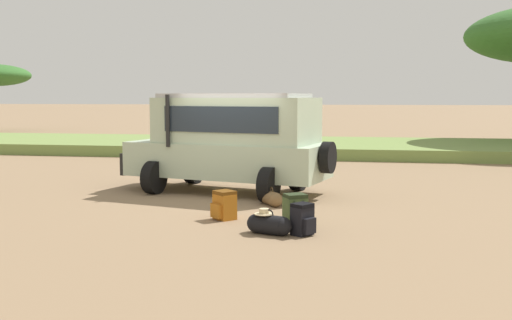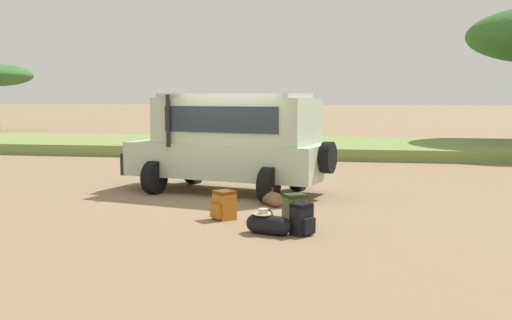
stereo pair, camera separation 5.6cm
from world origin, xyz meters
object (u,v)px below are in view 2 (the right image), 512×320
at_px(backpack_near_rear_wheel, 224,205).
at_px(duffel_bag_soft_canvas, 271,198).
at_px(backpack_cluster_center, 302,220).
at_px(safari_vehicle, 231,140).
at_px(backpack_beside_front_wheel, 294,209).
at_px(duffel_bag_low_black_case, 268,224).

relative_size(backpack_near_rear_wheel, duffel_bag_soft_canvas, 0.78).
xyz_separation_m(backpack_cluster_center, duffel_bag_soft_canvas, (-0.95, 2.69, -0.11)).
height_order(safari_vehicle, backpack_cluster_center, safari_vehicle).
distance_m(safari_vehicle, duffel_bag_soft_canvas, 2.33).
relative_size(safari_vehicle, backpack_near_rear_wheel, 9.80).
bearing_deg(backpack_cluster_center, safari_vehicle, 117.15).
relative_size(backpack_beside_front_wheel, backpack_near_rear_wheel, 1.01).
bearing_deg(safari_vehicle, duffel_bag_soft_canvas, -52.02).
bearing_deg(duffel_bag_low_black_case, backpack_beside_front_wheel, 70.37).
height_order(safari_vehicle, duffel_bag_soft_canvas, safari_vehicle).
xyz_separation_m(backpack_beside_front_wheel, duffel_bag_low_black_case, (-0.34, -0.96, -0.10)).
bearing_deg(backpack_beside_front_wheel, duffel_bag_soft_canvas, 111.90).
relative_size(backpack_cluster_center, duffel_bag_soft_canvas, 0.77).
distance_m(backpack_beside_front_wheel, backpack_cluster_center, 0.95).
bearing_deg(duffel_bag_soft_canvas, safari_vehicle, 127.98).
height_order(backpack_near_rear_wheel, duffel_bag_soft_canvas, backpack_near_rear_wheel).
height_order(backpack_cluster_center, duffel_bag_soft_canvas, backpack_cluster_center).
relative_size(safari_vehicle, backpack_cluster_center, 9.96).
xyz_separation_m(safari_vehicle, backpack_beside_front_wheel, (1.97, -3.38, -1.02)).
height_order(safari_vehicle, duffel_bag_low_black_case, safari_vehicle).
distance_m(safari_vehicle, duffel_bag_low_black_case, 4.77).
bearing_deg(backpack_beside_front_wheel, backpack_cluster_center, -75.47).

